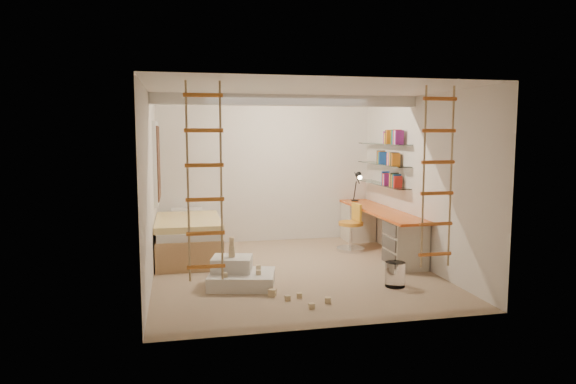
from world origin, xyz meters
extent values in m
plane|color=tan|center=(0.00, 0.00, 0.00)|extent=(4.50, 4.50, 0.00)
cube|color=white|center=(0.00, 0.30, 2.52)|extent=(4.00, 0.18, 0.16)
cube|color=white|center=(-1.97, 1.50, 1.55)|extent=(0.06, 1.15, 1.35)
cube|color=#4C2D1E|center=(-1.93, 1.50, 1.55)|extent=(0.02, 1.00, 1.20)
cylinder|color=white|center=(1.17, -1.03, 0.17)|extent=(0.26, 0.26, 0.33)
cube|color=orange|center=(1.72, 0.83, 0.73)|extent=(0.55, 2.80, 0.04)
cube|color=beige|center=(1.72, 1.93, 0.35)|extent=(0.52, 0.55, 0.71)
cube|color=beige|center=(1.72, -0.17, 0.35)|extent=(0.52, 0.55, 0.71)
cube|color=#4C4742|center=(1.45, -0.17, 0.61)|extent=(0.02, 0.50, 0.18)
cube|color=#4C4742|center=(1.45, -0.17, 0.39)|extent=(0.02, 0.50, 0.18)
cube|color=#4C4742|center=(1.45, -0.17, 0.17)|extent=(0.02, 0.50, 0.18)
cube|color=white|center=(1.87, 1.13, 1.15)|extent=(0.25, 1.80, 0.01)
cube|color=white|center=(1.87, 1.13, 1.50)|extent=(0.25, 1.80, 0.01)
cube|color=white|center=(1.87, 1.13, 1.85)|extent=(0.25, 1.80, 0.01)
cube|color=#AD7F51|center=(-1.48, 1.23, 0.23)|extent=(1.00, 2.00, 0.45)
cube|color=white|center=(-1.48, 1.23, 0.51)|extent=(0.95, 1.95, 0.12)
cube|color=yellow|center=(-1.48, 1.08, 0.62)|extent=(1.02, 1.60, 0.10)
cube|color=white|center=(-1.48, 2.03, 0.63)|extent=(0.55, 0.35, 0.12)
cylinder|color=black|center=(1.67, 1.98, 0.76)|extent=(0.14, 0.14, 0.02)
cylinder|color=black|center=(1.67, 1.98, 0.95)|extent=(0.02, 0.15, 0.36)
cylinder|color=black|center=(1.67, 1.88, 1.20)|extent=(0.02, 0.27, 0.20)
cone|color=black|center=(1.67, 1.76, 1.25)|extent=(0.12, 0.14, 0.15)
cylinder|color=#FFEABF|center=(1.67, 1.72, 1.22)|extent=(0.08, 0.04, 0.08)
cylinder|color=orange|center=(1.29, 1.11, 0.48)|extent=(0.47, 0.47, 0.06)
cube|color=gold|center=(1.40, 1.13, 0.67)|extent=(0.07, 0.33, 0.31)
cylinder|color=silver|center=(1.29, 1.11, 0.26)|extent=(0.06, 0.06, 0.43)
cylinder|color=silver|center=(1.29, 1.11, 0.03)|extent=(0.53, 0.53, 0.05)
cube|color=silver|center=(-0.82, -0.60, 0.10)|extent=(0.99, 0.85, 0.19)
cube|color=silver|center=(-0.94, -0.47, 0.29)|extent=(0.61, 0.54, 0.19)
cube|color=#CCB284|center=(-0.94, -0.47, 0.42)|extent=(0.10, 0.10, 0.08)
cube|color=#CCB284|center=(-0.94, -0.47, 0.50)|extent=(0.08, 0.08, 0.07)
cube|color=#CCB284|center=(-0.94, -0.47, 0.59)|extent=(0.07, 0.07, 0.12)
cube|color=#CCB284|center=(-0.62, -0.74, 0.22)|extent=(0.06, 0.06, 0.06)
cube|color=#CCB284|center=(-0.58, -0.48, 0.22)|extent=(0.06, 0.06, 0.06)
cube|color=#CCB284|center=(-1.06, -0.77, 0.22)|extent=(0.06, 0.06, 0.06)
cube|color=#CCB284|center=(-0.35, -1.28, 0.04)|extent=(0.07, 0.07, 0.07)
cube|color=#CCB284|center=(-0.18, -1.22, 0.04)|extent=(0.07, 0.07, 0.07)
cube|color=#CCB284|center=(0.11, -1.48, 0.04)|extent=(0.07, 0.07, 0.07)
cube|color=#CCB284|center=(-0.50, -1.08, 0.04)|extent=(0.07, 0.07, 0.07)
cube|color=#CCB284|center=(-0.14, -1.63, 0.04)|extent=(0.07, 0.07, 0.07)
cube|color=red|center=(1.87, 1.13, 1.27)|extent=(0.14, 0.70, 0.22)
cube|color=#194CA5|center=(1.87, 1.13, 1.62)|extent=(0.14, 0.70, 0.22)
cube|color=#1E722D|center=(1.87, 1.13, 1.97)|extent=(0.14, 0.64, 0.22)
camera|label=1|loc=(-1.63, -7.23, 2.03)|focal=32.00mm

